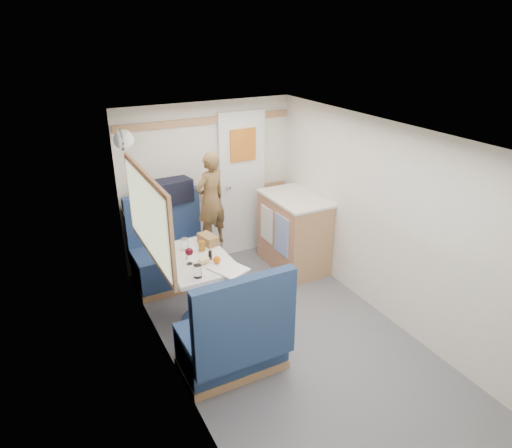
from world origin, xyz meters
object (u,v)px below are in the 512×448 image
cheese_block (204,260)px  pepper_grinder (210,255)px  bench_near (234,343)px  bread_loaf (208,239)px  duffel_bag (167,192)px  dome_light (124,140)px  bench_far (172,259)px  tumbler_left (198,271)px  wine_glass (189,252)px  beer_glass (202,246)px  galley_counter (293,232)px  person (211,200)px  dinette_table (197,272)px  tumbler_right (185,244)px  salt_grinder (187,255)px  orange_fruit (217,260)px  tray (228,269)px

cheese_block → pepper_grinder: (0.08, 0.05, 0.01)m
bench_near → bread_loaf: bearing=78.5°
duffel_bag → dome_light: bearing=-158.7°
bench_far → tumbler_left: size_ratio=8.66×
wine_glass → beer_glass: 0.30m
galley_counter → person: size_ratio=0.84×
dinette_table → galley_counter: galley_counter is taller
galley_counter → beer_glass: size_ratio=8.95×
galley_counter → person: 1.15m
cheese_block → bread_loaf: 0.43m
wine_glass → bench_far: bearing=84.3°
tumbler_right → dome_light: bearing=119.2°
dinette_table → pepper_grinder: 0.25m
dinette_table → duffel_bag: 1.22m
cheese_block → dome_light: bearing=112.9°
beer_glass → pepper_grinder: bearing=-89.4°
tumbler_right → salt_grinder: (-0.05, -0.20, -0.02)m
tumbler_left → salt_grinder: (0.03, 0.37, -0.02)m
bread_loaf → tumbler_right: bearing=-174.9°
bench_near → pepper_grinder: bench_near is taller
wine_glass → bread_loaf: size_ratio=0.72×
person → pepper_grinder: person is taller
dome_light → pepper_grinder: size_ratio=2.15×
dome_light → bread_loaf: size_ratio=0.86×
dome_light → galley_counter: dome_light is taller
dome_light → galley_counter: bearing=-9.2°
dome_light → tumbler_left: dome_light is taller
tumbler_left → beer_glass: tumbler_left is taller
dinette_table → person: (0.47, 0.73, 0.43)m
orange_fruit → wine_glass: wine_glass is taller
duffel_bag → bread_loaf: bearing=-89.3°
galley_counter → beer_glass: bearing=-162.5°
cheese_block → tumbler_left: (-0.14, -0.21, 0.03)m
person → tumbler_left: (-0.58, -1.09, -0.22)m
tray → cheese_block: 0.26m
orange_fruit → tumbler_right: bearing=110.7°
duffel_bag → wine_glass: 1.24m
galley_counter → tumbler_left: bearing=-150.2°
bench_near → galley_counter: bench_near is taller
tumbler_left → beer_glass: (0.22, 0.48, -0.01)m
beer_glass → orange_fruit: bearing=-86.9°
beer_glass → dome_light: bearing=124.5°
bench_near → duffel_bag: size_ratio=1.89×
bench_near → orange_fruit: (0.13, 0.64, 0.47)m
bench_far → bench_near: size_ratio=1.00×
duffel_bag → beer_glass: bearing=-96.9°
dome_light → tray: (0.57, -1.21, -1.02)m
dinette_table → pepper_grinder: (0.11, -0.09, 0.20)m
dinette_table → bench_near: 0.90m
cheese_block → salt_grinder: bearing=126.4°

